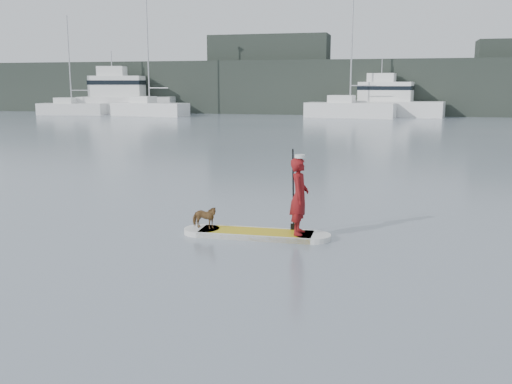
% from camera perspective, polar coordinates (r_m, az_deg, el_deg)
% --- Properties ---
extents(ground, '(140.00, 140.00, 0.00)m').
position_cam_1_polar(ground, '(14.51, -8.15, -2.55)').
color(ground, slate).
rests_on(ground, ground).
extents(paddleboard, '(3.30, 0.87, 0.12)m').
position_cam_1_polar(paddleboard, '(12.58, 0.00, -4.21)').
color(paddleboard, gold).
rests_on(paddleboard, ground).
extents(paddler, '(0.43, 0.62, 1.65)m').
position_cam_1_polar(paddler, '(12.22, 4.35, -0.43)').
color(paddler, maroon).
rests_on(paddler, paddleboard).
extents(white_cap, '(0.22, 0.22, 0.07)m').
position_cam_1_polar(white_cap, '(12.08, 4.41, 3.58)').
color(white_cap, silver).
rests_on(white_cap, paddler).
extents(dog, '(0.61, 0.29, 0.51)m').
position_cam_1_polar(dog, '(12.81, -5.20, -2.53)').
color(dog, brown).
rests_on(dog, paddleboard).
extents(paddle, '(0.10, 0.30, 2.00)m').
position_cam_1_polar(paddle, '(12.58, 3.73, -0.79)').
color(paddle, black).
rests_on(paddle, ground).
extents(sailboat_a, '(7.61, 3.33, 10.69)m').
position_cam_1_polar(sailboat_a, '(67.34, -17.97, 8.00)').
color(sailboat_a, white).
rests_on(sailboat_a, ground).
extents(sailboat_b, '(8.83, 4.07, 12.64)m').
position_cam_1_polar(sailboat_b, '(62.88, -10.63, 8.29)').
color(sailboat_b, white).
rests_on(sailboat_b, ground).
extents(sailboat_d, '(9.26, 3.82, 13.26)m').
position_cam_1_polar(sailboat_d, '(59.32, 9.30, 8.27)').
color(sailboat_d, white).
rests_on(sailboat_d, ground).
extents(motor_yacht_a, '(10.19, 4.45, 5.91)m').
position_cam_1_polar(motor_yacht_a, '(61.75, 13.31, 8.88)').
color(motor_yacht_a, white).
rests_on(motor_yacht_a, ground).
extents(motor_yacht_b, '(11.20, 5.52, 7.08)m').
position_cam_1_polar(motor_yacht_b, '(68.07, -13.19, 9.30)').
color(motor_yacht_b, white).
rests_on(motor_yacht_b, ground).
extents(shore_mass, '(90.00, 6.00, 6.00)m').
position_cam_1_polar(shore_mass, '(66.27, 9.69, 10.27)').
color(shore_mass, black).
rests_on(shore_mass, ground).
extents(shore_building_west, '(14.00, 4.00, 9.00)m').
position_cam_1_polar(shore_building_west, '(68.81, 1.30, 11.68)').
color(shore_building_west, black).
rests_on(shore_building_west, ground).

